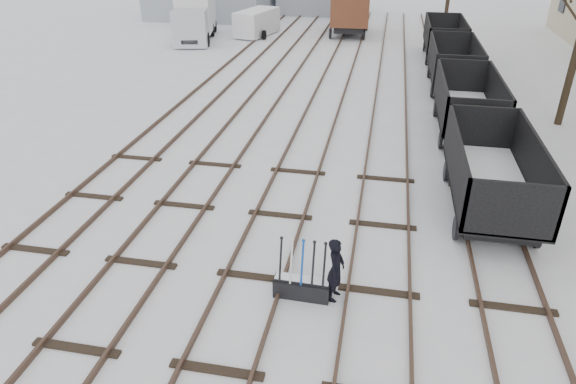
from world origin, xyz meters
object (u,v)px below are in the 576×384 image
(lorry, at_px, (195,16))
(ground_frame, at_px, (302,286))
(freight_wagon_a, at_px, (490,183))
(worker, at_px, (336,270))
(panel_van, at_px, (257,22))
(box_van_wagon, at_px, (351,0))

(lorry, bearing_deg, ground_frame, -77.90)
(ground_frame, bearing_deg, freight_wagon_a, 48.15)
(ground_frame, height_order, worker, worker)
(lorry, relative_size, panel_van, 1.64)
(freight_wagon_a, bearing_deg, box_van_wagon, 103.97)
(worker, relative_size, box_van_wagon, 0.28)
(freight_wagon_a, bearing_deg, ground_frame, -133.43)
(ground_frame, height_order, freight_wagon_a, freight_wagon_a)
(freight_wagon_a, height_order, box_van_wagon, box_van_wagon)
(box_van_wagon, height_order, panel_van, box_van_wagon)
(lorry, bearing_deg, freight_wagon_a, -64.43)
(freight_wagon_a, xyz_separation_m, box_van_wagon, (-6.36, 25.55, 1.58))
(panel_van, bearing_deg, worker, -58.69)
(worker, height_order, lorry, lorry)
(lorry, distance_m, panel_van, 4.58)
(box_van_wagon, bearing_deg, freight_wagon_a, -79.52)
(freight_wagon_a, relative_size, box_van_wagon, 0.99)
(lorry, xyz_separation_m, panel_van, (3.97, 2.16, -0.69))
(freight_wagon_a, bearing_deg, panel_van, 118.74)
(ground_frame, relative_size, panel_van, 0.33)
(ground_frame, height_order, box_van_wagon, box_van_wagon)
(ground_frame, xyz_separation_m, freight_wagon_a, (4.75, 5.02, 0.60))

